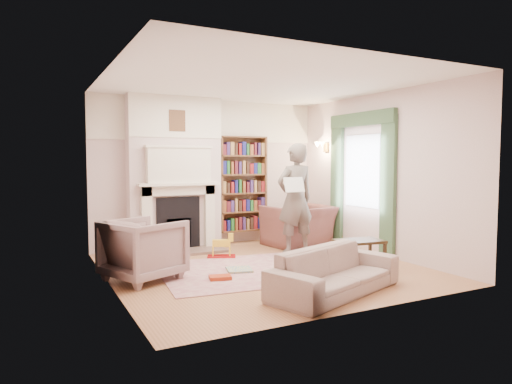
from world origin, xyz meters
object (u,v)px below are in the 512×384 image
coffee_table (359,255)px  paraffin_heater (134,240)px  armchair_left (143,249)px  armchair_reading (298,226)px  sofa (335,271)px  rocking_horse (221,246)px  bookcase (242,184)px  man_reading (295,199)px

coffee_table → paraffin_heater: (-2.82, 2.52, 0.05)m
armchair_left → armchair_reading: bearing=-94.5°
sofa → paraffin_heater: 3.78m
armchair_reading → paraffin_heater: size_ratio=2.15×
sofa → coffee_table: bearing=18.7°
armchair_left → sofa: 2.61m
paraffin_heater → rocking_horse: bearing=-32.8°
bookcase → paraffin_heater: bookcase is taller
rocking_horse → coffee_table: bearing=-24.4°
coffee_table → rocking_horse: coffee_table is taller
armchair_left → sofa: size_ratio=0.49×
rocking_horse → armchair_reading: bearing=35.4°
bookcase → coffee_table: bookcase is taller
armchair_left → rocking_horse: size_ratio=1.98×
bookcase → armchair_reading: 1.38m
coffee_table → paraffin_heater: size_ratio=1.27×
rocking_horse → paraffin_heater: bearing=170.6°
armchair_left → coffee_table: 3.16m
armchair_left → paraffin_heater: 1.66m
rocking_horse → sofa: bearing=-56.3°
paraffin_heater → armchair_reading: bearing=-8.4°
armchair_reading → rocking_horse: (-1.77, -0.38, -0.18)m
sofa → man_reading: 2.55m
armchair_left → man_reading: 2.93m
bookcase → man_reading: bookcase is taller
sofa → coffee_table: 1.36m
paraffin_heater → rocking_horse: size_ratio=1.17×
sofa → rocking_horse: bearing=81.1°
man_reading → coffee_table: bearing=97.5°
sofa → armchair_left: bearing=119.5°
sofa → rocking_horse: sofa is taller
sofa → man_reading: bearing=50.4°
man_reading → armchair_left: bearing=10.9°
bookcase → rocking_horse: 1.78m
man_reading → coffee_table: (0.22, -1.47, -0.75)m
paraffin_heater → bookcase: bearing=8.5°
bookcase → coffee_table: size_ratio=2.64×
man_reading → rocking_horse: size_ratio=4.14×
sofa → rocking_horse: size_ratio=4.06×
coffee_table → bookcase: bearing=109.9°
man_reading → bookcase: bearing=-75.7°
armchair_left → coffee_table: (3.03, -0.88, -0.20)m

